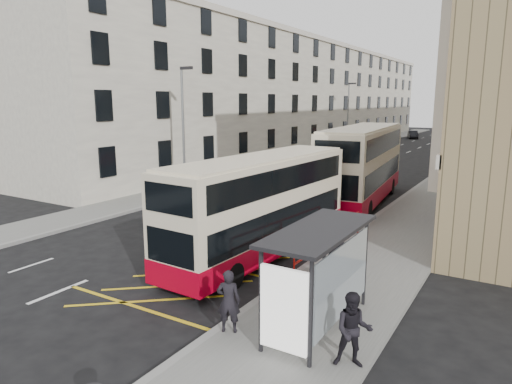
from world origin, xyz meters
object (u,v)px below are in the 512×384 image
Objects in this scene: bus_shelter at (318,260)px; car_silver at (380,141)px; double_decker_front at (261,206)px; double_decker_rear at (362,165)px; street_lamp_near at (184,124)px; street_lamp_far at (348,113)px; pedestrian_mid at (353,330)px; white_van at (339,150)px; car_red at (451,136)px; car_dark at (413,135)px; pedestrian_near at (229,301)px; pedestrian_far at (336,253)px.

bus_shelter reaches higher than car_silver.
double_decker_rear is at bearing 91.65° from double_decker_front.
street_lamp_near is 0.79× the size of double_decker_front.
street_lamp_far is 4.54× the size of pedestrian_mid.
bus_shelter is 39.29m from white_van.
car_red is at bearing 81.36° from street_lamp_near.
pedestrian_mid is at bearing -78.46° from car_silver.
pedestrian_mid is at bearing -69.75° from street_lamp_far.
pedestrian_mid is at bearing -39.86° from street_lamp_near.
double_decker_rear reaches higher than pedestrian_mid.
car_silver is at bearing 76.49° from white_van.
car_dark is at bearing 78.96° from pedestrian_mid.
pedestrian_near is at bearing -46.75° from street_lamp_near.
street_lamp_near reaches higher than pedestrian_mid.
pedestrian_mid is 67.60m from car_red.
bus_shelter is at bearing -43.75° from double_decker_front.
car_red is (7.02, 14.08, 0.09)m from car_silver.
car_dark is 0.78× the size of car_red.
car_dark is (2.20, 54.75, -3.99)m from street_lamp_near.
car_red is at bearing -62.36° from pedestrian_far.
bus_shelter is 44.94m from street_lamp_far.
car_silver is at bearing -52.88° from pedestrian_far.
double_decker_front reaches higher than pedestrian_near.
car_red is (-5.63, 62.55, -0.38)m from pedestrian_far.
pedestrian_mid is 0.32× the size of white_van.
double_decker_front is 1.82× the size of white_van.
bus_shelter is 0.77× the size of white_van.
pedestrian_far is at bearing 89.87° from car_red.
pedestrian_mid is 0.47× the size of car_silver.
pedestrian_near is 54.44m from car_silver.
street_lamp_near is at bearing -95.75° from car_silver.
double_decker_front is 5.75× the size of pedestrian_mid.
street_lamp_far is at bearing -100.85° from car_silver.
street_lamp_far is 1.44× the size of white_van.
street_lamp_far is at bearing 88.23° from white_van.
street_lamp_near is 2.05× the size of car_dark.
double_decker_front is 48.21m from car_silver.
street_lamp_far is 2.14× the size of car_silver.
pedestrian_far reaches higher than pedestrian_near.
double_decker_rear reaches higher than white_van.
pedestrian_mid reaches higher than car_dark.
pedestrian_mid is (5.78, -5.74, -1.00)m from double_decker_front.
pedestrian_far is at bearing -70.41° from street_lamp_far.
pedestrian_near is (2.48, -5.88, -1.04)m from double_decker_front.
bus_shelter is 1.09× the size of car_dark.
white_van is at bearing 71.26° from car_red.
pedestrian_mid is at bearing 138.14° from pedestrian_far.
pedestrian_far is at bearing -98.30° from car_dark.
pedestrian_mid is 0.92× the size of pedestrian_far.
car_red is at bearing 86.86° from double_decker_rear.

